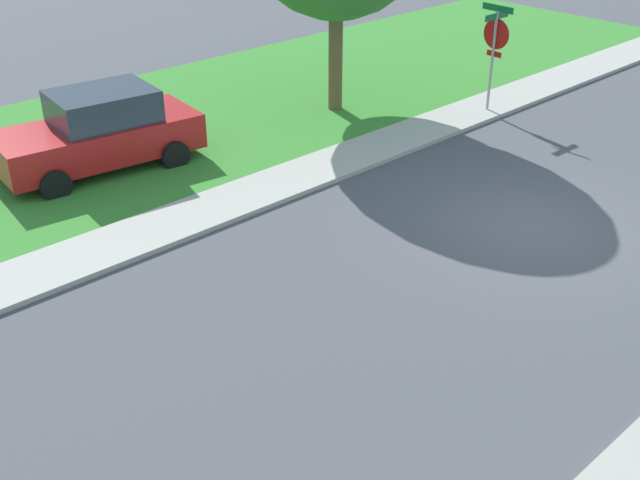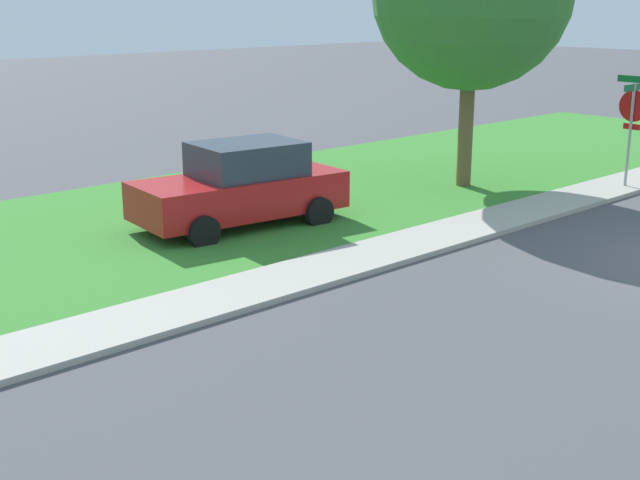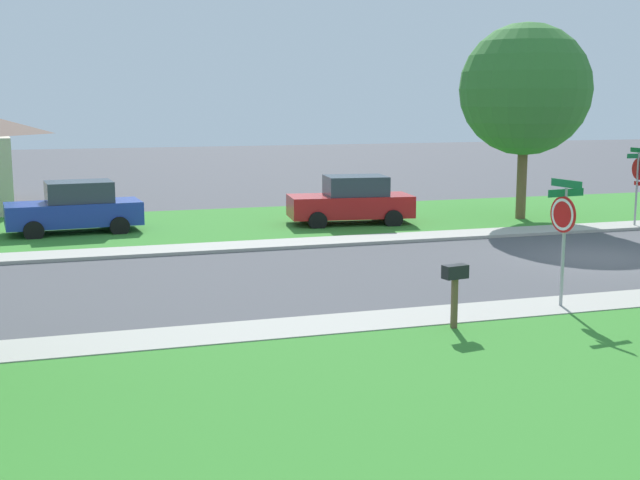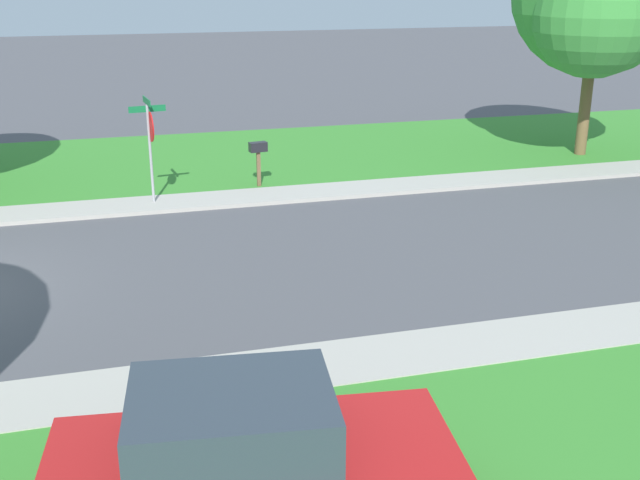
# 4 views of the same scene
# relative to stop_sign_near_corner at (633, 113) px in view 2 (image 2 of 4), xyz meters

# --- Properties ---
(stop_sign_near_corner) EXTENTS (0.92, 0.92, 2.77)m
(stop_sign_near_corner) POSITION_rel_stop_sign_near_corner_xyz_m (0.00, 0.00, 0.00)
(stop_sign_near_corner) COLOR #9E9EA3
(stop_sign_near_corner) RESTS_ON ground
(car_red_driveway_right) EXTENTS (2.42, 4.48, 1.76)m
(car_red_driveway_right) POSITION_rel_stop_sign_near_corner_xyz_m (3.52, 9.22, -1.00)
(car_red_driveway_right) COLOR red
(car_red_driveway_right) RESTS_ON ground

